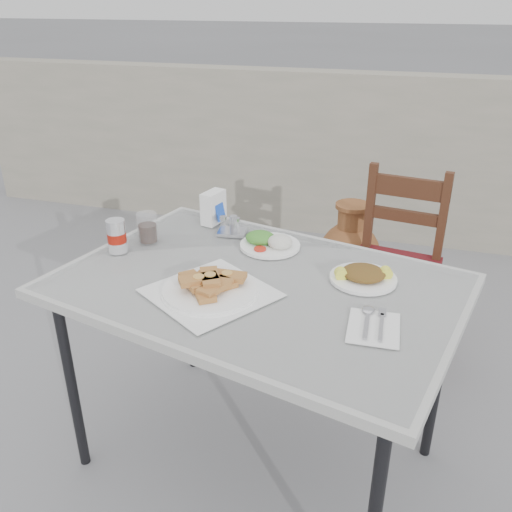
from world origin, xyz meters
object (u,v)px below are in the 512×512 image
(soda_can, at_px, (117,236))
(cola_glass, at_px, (148,229))
(condiment_caddy, at_px, (232,228))
(terracotta_urn, at_px, (349,261))
(napkin_holder, at_px, (213,207))
(salad_rice_plate, at_px, (269,242))
(salad_chopped_plate, at_px, (363,275))
(pide_plate, at_px, (210,284))
(cafe_table, at_px, (257,295))
(chair, at_px, (394,264))

(soda_can, distance_m, cola_glass, 0.14)
(condiment_caddy, height_order, terracotta_urn, condiment_caddy)
(soda_can, height_order, napkin_holder, napkin_holder)
(cola_glass, bearing_deg, soda_can, -117.28)
(terracotta_urn, bearing_deg, cola_glass, -121.46)
(salad_rice_plate, bearing_deg, salad_chopped_plate, -23.78)
(napkin_holder, bearing_deg, salad_chopped_plate, -13.34)
(pide_plate, xyz_separation_m, salad_chopped_plate, (0.46, 0.23, -0.01))
(salad_rice_plate, bearing_deg, pide_plate, -101.97)
(cola_glass, height_order, napkin_holder, napkin_holder)
(napkin_holder, height_order, condiment_caddy, napkin_holder)
(salad_rice_plate, relative_size, cola_glass, 2.03)
(terracotta_urn, bearing_deg, pide_plate, -101.29)
(pide_plate, height_order, napkin_holder, napkin_holder)
(cola_glass, bearing_deg, pide_plate, -39.43)
(cafe_table, height_order, condiment_caddy, condiment_caddy)
(salad_chopped_plate, xyz_separation_m, cola_glass, (-0.85, 0.08, 0.03))
(pide_plate, xyz_separation_m, terracotta_urn, (0.28, 1.40, -0.54))
(pide_plate, distance_m, terracotta_urn, 1.53)
(cafe_table, xyz_separation_m, chair, (0.42, 0.93, -0.27))
(pide_plate, distance_m, salad_rice_plate, 0.41)
(soda_can, bearing_deg, cola_glass, 62.72)
(salad_rice_plate, xyz_separation_m, cola_glass, (-0.47, -0.08, 0.03))
(cafe_table, height_order, terracotta_urn, cafe_table)
(cafe_table, relative_size, terracotta_urn, 2.30)
(salad_chopped_plate, distance_m, terracotta_urn, 1.29)
(salad_chopped_plate, xyz_separation_m, chair, (0.08, 0.83, -0.34))
(cola_glass, distance_m, condiment_caddy, 0.33)
(terracotta_urn, bearing_deg, chair, -52.41)
(salad_rice_plate, relative_size, terracotta_urn, 0.35)
(cafe_table, distance_m, cola_glass, 0.55)
(cafe_table, relative_size, cola_glass, 13.13)
(napkin_holder, bearing_deg, terracotta_urn, 72.89)
(pide_plate, height_order, cola_glass, cola_glass)
(soda_can, xyz_separation_m, napkin_holder, (0.24, 0.38, 0.00))
(salad_chopped_plate, distance_m, chair, 0.90)
(pide_plate, bearing_deg, soda_can, 156.58)
(chair, bearing_deg, terracotta_urn, 135.95)
(soda_can, distance_m, condiment_caddy, 0.45)
(napkin_holder, bearing_deg, cafe_table, -40.34)
(cola_glass, bearing_deg, salad_rice_plate, 10.23)
(napkin_holder, xyz_separation_m, condiment_caddy, (0.11, -0.09, -0.04))
(pide_plate, relative_size, salad_rice_plate, 2.09)
(chair, height_order, terracotta_urn, chair)
(salad_chopped_plate, relative_size, chair, 0.24)
(cafe_table, xyz_separation_m, salad_chopped_plate, (0.34, 0.11, 0.08))
(chair, bearing_deg, soda_can, -130.41)
(salad_chopped_plate, bearing_deg, condiment_caddy, 156.43)
(salad_chopped_plate, relative_size, condiment_caddy, 1.86)
(pide_plate, bearing_deg, napkin_holder, 110.01)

